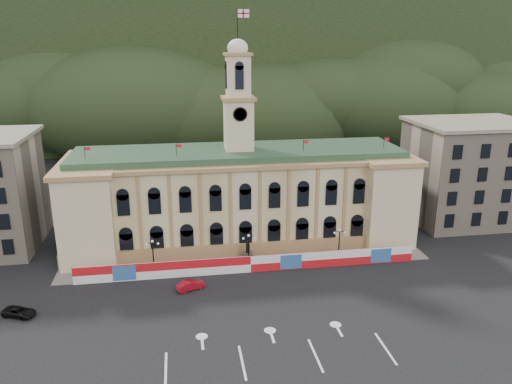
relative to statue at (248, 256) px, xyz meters
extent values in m
plane|color=black|center=(0.00, -18.00, -1.19)|extent=(260.00, 260.00, 0.00)
cube|color=black|center=(0.00, 112.00, 20.81)|extent=(230.00, 70.00, 44.00)
cube|color=#595651|center=(35.00, 92.00, 28.81)|extent=(22.00, 8.00, 14.00)
cube|color=#595651|center=(-48.00, 90.00, 24.81)|extent=(16.00, 7.00, 10.00)
cube|color=beige|center=(0.00, 10.00, 5.81)|extent=(55.00, 15.00, 14.00)
cube|color=#A88051|center=(0.00, 2.20, 0.01)|extent=(56.00, 0.80, 2.40)
cube|color=#A88051|center=(0.00, 10.00, 13.11)|extent=(56.20, 16.20, 0.60)
cube|color=#315237|center=(0.00, 10.00, 13.81)|extent=(53.00, 13.00, 1.20)
cube|color=beige|center=(-23.50, 9.00, 5.81)|extent=(8.00, 17.00, 14.00)
cube|color=beige|center=(23.50, 9.00, 5.81)|extent=(8.00, 17.00, 14.00)
cube|color=beige|center=(0.00, 10.00, 18.41)|extent=(4.40, 4.40, 8.00)
cube|color=#A88051|center=(0.00, 10.00, 22.61)|extent=(5.20, 5.20, 0.50)
cube|color=beige|center=(0.00, 10.00, 25.91)|extent=(3.60, 3.60, 6.50)
cube|color=#A88051|center=(0.00, 10.00, 29.31)|extent=(4.20, 4.20, 0.40)
cylinder|color=black|center=(0.00, 7.70, 20.41)|extent=(2.20, 0.20, 2.20)
ellipsoid|color=white|center=(0.00, 10.00, 30.21)|extent=(3.20, 3.20, 2.72)
cylinder|color=black|center=(0.00, 10.00, 33.41)|extent=(0.12, 0.12, 5.00)
cube|color=white|center=(0.90, 10.00, 35.21)|extent=(1.80, 0.04, 1.20)
cube|color=red|center=(0.90, 9.97, 35.21)|extent=(1.80, 0.02, 0.22)
cube|color=red|center=(0.90, 9.97, 35.21)|extent=(0.22, 0.02, 1.20)
cube|color=tan|center=(43.00, 13.00, 7.81)|extent=(20.00, 16.00, 18.00)
cube|color=gray|center=(43.00, 13.00, 17.11)|extent=(21.00, 17.00, 0.60)
cube|color=red|center=(0.00, -3.00, 0.06)|extent=(50.00, 0.25, 2.50)
cube|color=#3160A4|center=(-18.00, -3.14, 0.06)|extent=(3.20, 0.05, 2.20)
cube|color=#3160A4|center=(6.00, -3.14, 0.06)|extent=(3.20, 0.05, 2.20)
cube|color=#3160A4|center=(20.00, -3.14, 0.06)|extent=(3.20, 0.05, 2.20)
cube|color=slate|center=(0.00, -0.25, -1.11)|extent=(56.00, 5.50, 0.16)
cube|color=#595651|center=(0.00, 0.00, -0.29)|extent=(1.40, 1.40, 1.80)
cylinder|color=black|center=(0.00, 0.00, 1.41)|extent=(0.60, 0.60, 1.60)
sphere|color=black|center=(0.00, 0.00, 2.31)|extent=(0.44, 0.44, 0.44)
cylinder|color=black|center=(-14.00, -1.00, -1.04)|extent=(0.44, 0.44, 0.30)
cylinder|color=black|center=(-14.00, -1.00, 1.21)|extent=(0.18, 0.18, 4.80)
cube|color=black|center=(-14.00, -1.00, 3.51)|extent=(1.60, 0.08, 0.08)
sphere|color=silver|center=(-14.80, -1.00, 3.36)|extent=(0.36, 0.36, 0.36)
sphere|color=silver|center=(-13.20, -1.00, 3.36)|extent=(0.36, 0.36, 0.36)
sphere|color=silver|center=(-14.00, -1.00, 3.76)|extent=(0.40, 0.40, 0.40)
cylinder|color=black|center=(0.00, -1.00, -1.04)|extent=(0.44, 0.44, 0.30)
cylinder|color=black|center=(0.00, -1.00, 1.21)|extent=(0.18, 0.18, 4.80)
cube|color=black|center=(0.00, -1.00, 3.51)|extent=(1.60, 0.08, 0.08)
sphere|color=silver|center=(-0.80, -1.00, 3.36)|extent=(0.36, 0.36, 0.36)
sphere|color=silver|center=(0.80, -1.00, 3.36)|extent=(0.36, 0.36, 0.36)
sphere|color=silver|center=(0.00, -1.00, 3.76)|extent=(0.40, 0.40, 0.40)
cylinder|color=black|center=(14.00, -1.00, -1.04)|extent=(0.44, 0.44, 0.30)
cylinder|color=black|center=(14.00, -1.00, 1.21)|extent=(0.18, 0.18, 4.80)
cube|color=black|center=(14.00, -1.00, 3.51)|extent=(1.60, 0.08, 0.08)
sphere|color=silver|center=(13.20, -1.00, 3.36)|extent=(0.36, 0.36, 0.36)
sphere|color=silver|center=(14.80, -1.00, 3.36)|extent=(0.36, 0.36, 0.36)
sphere|color=silver|center=(14.00, -1.00, 3.76)|extent=(0.40, 0.40, 0.40)
imported|color=#9D0B18|center=(-8.87, -6.97, -0.53)|extent=(4.12, 4.92, 1.31)
imported|color=black|center=(-30.00, -10.56, -0.61)|extent=(4.75, 5.46, 1.15)
camera|label=1|loc=(-9.61, -68.75, 31.70)|focal=35.00mm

